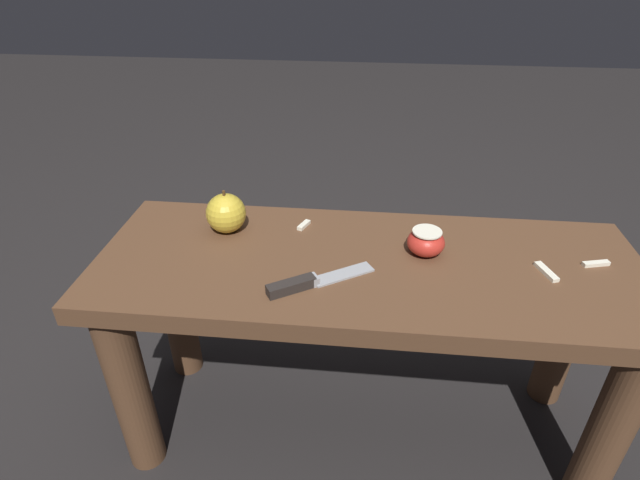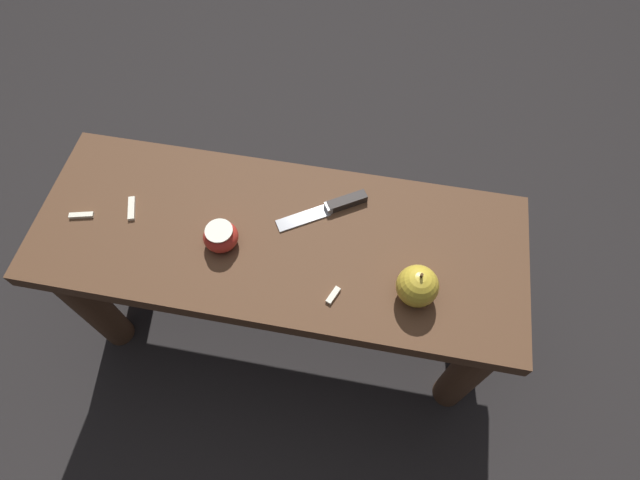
{
  "view_description": "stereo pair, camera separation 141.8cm",
  "coord_description": "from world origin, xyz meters",
  "px_view_note": "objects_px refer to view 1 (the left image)",
  "views": [
    {
      "loc": [
        0.01,
        0.83,
        1.05
      ],
      "look_at": [
        0.1,
        -0.01,
        0.53
      ],
      "focal_mm": 28.0,
      "sensor_mm": 36.0,
      "label": 1
    },
    {
      "loc": [
        0.19,
        -0.52,
        1.44
      ],
      "look_at": [
        0.1,
        -0.01,
        0.53
      ],
      "focal_mm": 28.0,
      "sensor_mm": 36.0,
      "label": 2
    }
  ],
  "objects_px": {
    "knife": "(306,283)",
    "apple_cut": "(426,242)",
    "wooden_bench": "(365,306)",
    "apple_whole": "(226,213)"
  },
  "relations": [
    {
      "from": "apple_cut",
      "to": "wooden_bench",
      "type": "bearing_deg",
      "value": 18.82
    },
    {
      "from": "knife",
      "to": "apple_whole",
      "type": "bearing_deg",
      "value": 105.04
    },
    {
      "from": "wooden_bench",
      "to": "knife",
      "type": "distance_m",
      "value": 0.19
    },
    {
      "from": "wooden_bench",
      "to": "apple_cut",
      "type": "bearing_deg",
      "value": -161.18
    },
    {
      "from": "knife",
      "to": "apple_cut",
      "type": "relative_size",
      "value": 2.59
    },
    {
      "from": "apple_cut",
      "to": "knife",
      "type": "bearing_deg",
      "value": 30.63
    },
    {
      "from": "wooden_bench",
      "to": "apple_whole",
      "type": "xyz_separation_m",
      "value": [
        0.31,
        -0.09,
        0.16
      ]
    },
    {
      "from": "knife",
      "to": "apple_cut",
      "type": "height_order",
      "value": "apple_cut"
    },
    {
      "from": "knife",
      "to": "wooden_bench",
      "type": "bearing_deg",
      "value": 8.1
    },
    {
      "from": "apple_whole",
      "to": "knife",
      "type": "bearing_deg",
      "value": 137.13
    }
  ]
}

